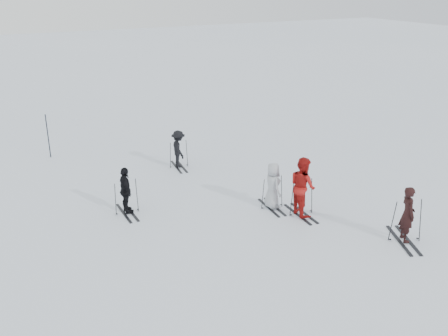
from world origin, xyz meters
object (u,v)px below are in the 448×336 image
object	(u,v)px
skier_red	(303,187)
piste_marker	(48,136)
skier_grey	(273,186)
skier_uphill_left	(126,191)
skier_uphill_far	(179,149)
skier_near_dark	(407,215)

from	to	relation	value
skier_red	piste_marker	xyz separation A→B (m)	(-6.43, 9.48, -0.02)
piste_marker	skier_red	bearing A→B (deg)	-55.88
skier_grey	piste_marker	world-z (taller)	piste_marker
skier_grey	skier_uphill_left	bearing A→B (deg)	72.55
skier_red	skier_uphill_far	bearing A→B (deg)	21.74
skier_near_dark	skier_uphill_left	world-z (taller)	skier_near_dark
skier_red	skier_uphill_left	bearing A→B (deg)	65.55
skier_near_dark	skier_uphill_left	xyz separation A→B (m)	(-6.76, 5.54, -0.06)
skier_red	skier_grey	bearing A→B (deg)	37.99
skier_grey	piste_marker	distance (m)	10.42
skier_uphill_left	skier_uphill_far	distance (m)	4.46
skier_red	skier_grey	world-z (taller)	skier_red
skier_red	piste_marker	world-z (taller)	skier_red
skier_near_dark	skier_red	size ratio (longest dim) A/B	0.87
piste_marker	skier_uphill_left	bearing A→B (deg)	-78.69
skier_grey	skier_near_dark	bearing A→B (deg)	-143.56
skier_grey	piste_marker	bearing A→B (deg)	38.95
skier_uphill_left	skier_uphill_far	bearing A→B (deg)	-45.33
skier_uphill_left	skier_uphill_far	world-z (taller)	skier_uphill_left
skier_near_dark	skier_grey	distance (m)	4.35
skier_near_dark	skier_uphill_left	bearing A→B (deg)	73.83
skier_near_dark	skier_grey	xyz separation A→B (m)	(-2.28, 3.70, -0.06)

